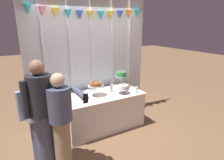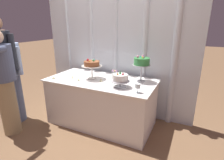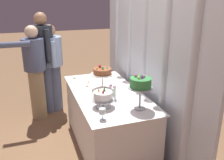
{
  "view_description": "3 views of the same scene",
  "coord_description": "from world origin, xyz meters",
  "px_view_note": "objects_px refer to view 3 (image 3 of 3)",
  "views": [
    {
      "loc": [
        -1.68,
        -3.24,
        2.17
      ],
      "look_at": [
        0.24,
        0.11,
        1.02
      ],
      "focal_mm": 30.59,
      "sensor_mm": 36.0,
      "label": 1
    },
    {
      "loc": [
        1.3,
        -2.21,
        1.61
      ],
      "look_at": [
        0.23,
        0.02,
        0.81
      ],
      "focal_mm": 28.54,
      "sensor_mm": 36.0,
      "label": 2
    },
    {
      "loc": [
        2.79,
        -0.8,
        1.94
      ],
      "look_at": [
        0.03,
        0.16,
        0.93
      ],
      "focal_mm": 38.95,
      "sensor_mm": 36.0,
      "label": 3
    }
  ],
  "objects_px": {
    "guest_girl_blue_dress": "(35,70)",
    "tealight_far_left": "(75,78)",
    "cake_display_rightmost": "(140,84)",
    "guest_man_pink_jacket": "(52,66)",
    "cake_display_center": "(103,97)",
    "guest_man_dark_suit": "(44,60)",
    "cake_display_leftmost": "(102,72)",
    "tealight_far_right": "(102,94)",
    "flower_vase": "(113,92)",
    "cake_table": "(107,118)",
    "wine_glass": "(102,112)",
    "tealight_near_right": "(87,86)",
    "tealight_near_left": "(89,82)"
  },
  "relations": [
    {
      "from": "cake_display_center",
      "to": "cake_display_rightmost",
      "type": "xyz_separation_m",
      "value": [
        0.18,
        0.37,
        0.17
      ]
    },
    {
      "from": "cake_table",
      "to": "guest_man_dark_suit",
      "type": "xyz_separation_m",
      "value": [
        -1.31,
        -0.67,
        0.56
      ]
    },
    {
      "from": "flower_vase",
      "to": "tealight_near_left",
      "type": "xyz_separation_m",
      "value": [
        -0.67,
        -0.14,
        -0.08
      ]
    },
    {
      "from": "cake_display_rightmost",
      "to": "tealight_far_left",
      "type": "bearing_deg",
      "value": -159.47
    },
    {
      "from": "cake_display_leftmost",
      "to": "cake_table",
      "type": "bearing_deg",
      "value": 4.52
    },
    {
      "from": "cake_display_leftmost",
      "to": "guest_girl_blue_dress",
      "type": "distance_m",
      "value": 1.26
    },
    {
      "from": "cake_table",
      "to": "cake_display_leftmost",
      "type": "height_order",
      "value": "cake_display_leftmost"
    },
    {
      "from": "tealight_near_left",
      "to": "guest_man_dark_suit",
      "type": "bearing_deg",
      "value": -147.84
    },
    {
      "from": "wine_glass",
      "to": "cake_table",
      "type": "bearing_deg",
      "value": 158.38
    },
    {
      "from": "cake_display_leftmost",
      "to": "tealight_near_left",
      "type": "xyz_separation_m",
      "value": [
        -0.3,
        -0.12,
        -0.22
      ]
    },
    {
      "from": "cake_display_leftmost",
      "to": "wine_glass",
      "type": "xyz_separation_m",
      "value": [
        0.83,
        -0.26,
        -0.14
      ]
    },
    {
      "from": "cake_table",
      "to": "tealight_far_right",
      "type": "xyz_separation_m",
      "value": [
        0.05,
        -0.09,
        0.39
      ]
    },
    {
      "from": "flower_vase",
      "to": "cake_table",
      "type": "bearing_deg",
      "value": -177.53
    },
    {
      "from": "cake_display_center",
      "to": "guest_man_dark_suit",
      "type": "distance_m",
      "value": 1.79
    },
    {
      "from": "flower_vase",
      "to": "guest_girl_blue_dress",
      "type": "distance_m",
      "value": 1.57
    },
    {
      "from": "cake_display_rightmost",
      "to": "tealight_near_left",
      "type": "distance_m",
      "value": 1.12
    },
    {
      "from": "cake_display_rightmost",
      "to": "guest_man_dark_suit",
      "type": "distance_m",
      "value": 2.09
    },
    {
      "from": "tealight_far_left",
      "to": "guest_man_pink_jacket",
      "type": "xyz_separation_m",
      "value": [
        -0.66,
        -0.26,
        0.04
      ]
    },
    {
      "from": "wine_glass",
      "to": "tealight_near_left",
      "type": "height_order",
      "value": "wine_glass"
    },
    {
      "from": "guest_man_dark_suit",
      "to": "cake_display_rightmost",
      "type": "bearing_deg",
      "value": 24.46
    },
    {
      "from": "cake_display_leftmost",
      "to": "guest_man_pink_jacket",
      "type": "bearing_deg",
      "value": -156.0
    },
    {
      "from": "guest_man_dark_suit",
      "to": "guest_man_pink_jacket",
      "type": "relative_size",
      "value": 1.13
    },
    {
      "from": "tealight_near_right",
      "to": "tealight_far_right",
      "type": "height_order",
      "value": "tealight_far_right"
    },
    {
      "from": "cake_display_leftmost",
      "to": "tealight_far_right",
      "type": "xyz_separation_m",
      "value": [
        0.2,
        -0.07,
        -0.22
      ]
    },
    {
      "from": "cake_table",
      "to": "guest_man_dark_suit",
      "type": "relative_size",
      "value": 0.99
    },
    {
      "from": "cake_display_rightmost",
      "to": "tealight_far_left",
      "type": "relative_size",
      "value": 7.92
    },
    {
      "from": "tealight_far_left",
      "to": "guest_man_dark_suit",
      "type": "relative_size",
      "value": 0.03
    },
    {
      "from": "cake_display_center",
      "to": "tealight_near_right",
      "type": "height_order",
      "value": "cake_display_center"
    },
    {
      "from": "wine_glass",
      "to": "guest_girl_blue_dress",
      "type": "relative_size",
      "value": 0.08
    },
    {
      "from": "cake_table",
      "to": "guest_man_dark_suit",
      "type": "height_order",
      "value": "guest_man_dark_suit"
    },
    {
      "from": "tealight_far_left",
      "to": "guest_girl_blue_dress",
      "type": "bearing_deg",
      "value": -125.84
    },
    {
      "from": "cake_table",
      "to": "cake_display_center",
      "type": "xyz_separation_m",
      "value": [
        0.4,
        -0.18,
        0.5
      ]
    },
    {
      "from": "flower_vase",
      "to": "wine_glass",
      "type": "bearing_deg",
      "value": -31.51
    },
    {
      "from": "tealight_far_left",
      "to": "guest_man_pink_jacket",
      "type": "relative_size",
      "value": 0.03
    },
    {
      "from": "guest_man_dark_suit",
      "to": "tealight_far_left",
      "type": "bearing_deg",
      "value": 31.82
    },
    {
      "from": "wine_glass",
      "to": "flower_vase",
      "type": "bearing_deg",
      "value": 148.49
    },
    {
      "from": "cake_table",
      "to": "flower_vase",
      "type": "height_order",
      "value": "flower_vase"
    },
    {
      "from": "flower_vase",
      "to": "guest_girl_blue_dress",
      "type": "height_order",
      "value": "guest_girl_blue_dress"
    },
    {
      "from": "cake_display_rightmost",
      "to": "guest_man_pink_jacket",
      "type": "relative_size",
      "value": 0.27
    },
    {
      "from": "cake_display_leftmost",
      "to": "tealight_far_right",
      "type": "height_order",
      "value": "cake_display_leftmost"
    },
    {
      "from": "flower_vase",
      "to": "guest_man_dark_suit",
      "type": "bearing_deg",
      "value": -156.04
    },
    {
      "from": "tealight_near_right",
      "to": "guest_girl_blue_dress",
      "type": "bearing_deg",
      "value": -141.04
    },
    {
      "from": "guest_girl_blue_dress",
      "to": "tealight_far_left",
      "type": "bearing_deg",
      "value": 54.16
    },
    {
      "from": "cake_display_leftmost",
      "to": "guest_girl_blue_dress",
      "type": "height_order",
      "value": "guest_girl_blue_dress"
    },
    {
      "from": "tealight_near_left",
      "to": "tealight_far_right",
      "type": "relative_size",
      "value": 0.91
    },
    {
      "from": "tealight_far_right",
      "to": "guest_girl_blue_dress",
      "type": "bearing_deg",
      "value": -146.54
    },
    {
      "from": "tealight_far_right",
      "to": "guest_man_pink_jacket",
      "type": "relative_size",
      "value": 0.03
    },
    {
      "from": "tealight_far_right",
      "to": "flower_vase",
      "type": "bearing_deg",
      "value": 28.79
    },
    {
      "from": "cake_table",
      "to": "cake_display_rightmost",
      "type": "bearing_deg",
      "value": 17.95
    },
    {
      "from": "flower_vase",
      "to": "guest_man_pink_jacket",
      "type": "xyz_separation_m",
      "value": [
        -1.58,
        -0.56,
        -0.04
      ]
    }
  ]
}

